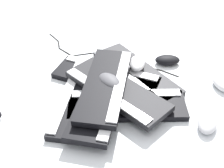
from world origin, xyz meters
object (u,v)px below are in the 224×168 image
object	(u,v)px
keyboard_3	(135,73)
mouse_4	(104,66)
keyboard_0	(106,77)
mouse_3	(104,69)
mouse_5	(223,84)
mouse_7	(110,81)
mouse_1	(167,60)
keyboard_5	(106,84)
mouse_0	(208,123)
keyboard_1	(80,98)
mouse_6	(137,63)
keyboard_2	(127,105)
keyboard_6	(116,90)
keyboard_4	(101,99)

from	to	relation	value
keyboard_3	mouse_4	distance (m)	0.14
keyboard_0	mouse_3	bearing A→B (deg)	15.66
keyboard_0	mouse_4	bearing A→B (deg)	-14.43
mouse_5	mouse_7	world-z (taller)	mouse_7
mouse_1	mouse_3	world-z (taller)	mouse_3
mouse_4	keyboard_5	bearing A→B (deg)	127.70
keyboard_0	mouse_0	world-z (taller)	mouse_0
keyboard_1	mouse_7	size ratio (longest dim) A/B	3.99
mouse_6	mouse_1	bearing A→B (deg)	-54.99
keyboard_5	keyboard_2	bearing A→B (deg)	-152.56
keyboard_1	mouse_7	world-z (taller)	mouse_7
mouse_0	mouse_5	bearing A→B (deg)	-5.14
keyboard_5	mouse_3	size ratio (longest dim) A/B	3.99
mouse_0	mouse_1	xyz separation A→B (m)	(0.38, -0.11, 0.00)
keyboard_6	keyboard_3	bearing A→B (deg)	-57.83
keyboard_1	mouse_1	bearing A→B (deg)	-84.81
keyboard_3	keyboard_6	world-z (taller)	keyboard_6
keyboard_1	keyboard_5	world-z (taller)	keyboard_5
mouse_0	keyboard_2	bearing A→B (deg)	93.36
keyboard_1	mouse_6	world-z (taller)	mouse_6
keyboard_0	keyboard_6	bearing A→B (deg)	169.43
keyboard_5	mouse_4	distance (m)	0.15
mouse_7	mouse_1	bearing A→B (deg)	92.59
keyboard_0	mouse_3	world-z (taller)	mouse_3
keyboard_3	keyboard_4	size ratio (longest dim) A/B	1.06
mouse_1	keyboard_6	bearing A→B (deg)	-134.81
keyboard_3	keyboard_5	world-z (taller)	keyboard_5
keyboard_3	mouse_5	bearing A→B (deg)	-132.42
keyboard_1	mouse_6	xyz separation A→B (m)	(0.05, -0.29, 0.04)
mouse_6	mouse_7	bearing A→B (deg)	154.60
mouse_1	keyboard_5	bearing A→B (deg)	-138.95
keyboard_1	keyboard_2	distance (m)	0.18
keyboard_1	keyboard_6	distance (m)	0.14
mouse_1	mouse_4	xyz separation A→B (m)	(0.06, 0.29, 0.03)
keyboard_4	mouse_1	distance (m)	0.41
keyboard_0	mouse_1	bearing A→B (deg)	-95.38
keyboard_2	mouse_4	distance (m)	0.22
keyboard_5	mouse_6	world-z (taller)	keyboard_5
keyboard_3	mouse_5	distance (m)	0.36
keyboard_2	keyboard_5	world-z (taller)	keyboard_5
keyboard_0	keyboard_2	world-z (taller)	same
keyboard_5	mouse_0	size ratio (longest dim) A/B	3.99
keyboard_6	mouse_7	world-z (taller)	mouse_7
mouse_0	mouse_6	distance (m)	0.40
keyboard_3	keyboard_5	xyz separation A→B (m)	(-0.08, 0.18, 0.06)
mouse_1	mouse_3	xyz separation A→B (m)	(0.04, 0.30, 0.03)
keyboard_0	keyboard_2	xyz separation A→B (m)	(-0.19, 0.01, 0.00)
keyboard_2	keyboard_1	bearing A→B (deg)	48.21
keyboard_0	mouse_5	xyz separation A→B (m)	(-0.28, -0.39, 0.01)
keyboard_2	mouse_1	xyz separation A→B (m)	(0.16, -0.31, 0.01)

